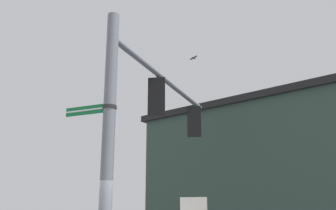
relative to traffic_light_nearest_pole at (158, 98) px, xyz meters
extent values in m
cylinder|color=slate|center=(-0.64, -2.74, -1.94)|extent=(0.31, 0.31, 6.77)
cylinder|color=slate|center=(0.16, 0.67, 0.78)|extent=(1.76, 6.86, 0.17)
cylinder|color=black|center=(0.00, -0.02, 0.61)|extent=(0.08, 0.08, 0.18)
cube|color=#194723|center=(0.00, -0.02, -0.01)|extent=(0.36, 0.30, 1.05)
sphere|color=#590F0F|center=(0.00, 0.17, 0.34)|extent=(0.22, 0.22, 0.22)
cube|color=#194723|center=(0.00, 0.19, 0.44)|extent=(0.24, 0.20, 0.03)
sphere|color=yellow|center=(0.00, 0.17, -0.01)|extent=(0.22, 0.22, 0.22)
cube|color=#194723|center=(0.00, 0.19, 0.09)|extent=(0.24, 0.20, 0.03)
sphere|color=#0F4C19|center=(0.00, 0.17, -0.36)|extent=(0.22, 0.22, 0.22)
cube|color=#194723|center=(0.00, 0.19, -0.26)|extent=(0.24, 0.20, 0.03)
cube|color=black|center=(0.00, -0.19, -0.01)|extent=(0.54, 0.03, 1.22)
cylinder|color=black|center=(0.80, 3.41, 0.61)|extent=(0.08, 0.08, 0.18)
cube|color=#194723|center=(0.80, 3.41, -0.01)|extent=(0.36, 0.30, 1.05)
sphere|color=#590F0F|center=(0.80, 3.60, 0.34)|extent=(0.22, 0.22, 0.22)
cube|color=#194723|center=(0.80, 3.62, 0.44)|extent=(0.24, 0.20, 0.03)
sphere|color=yellow|center=(0.80, 3.60, -0.01)|extent=(0.22, 0.22, 0.22)
cube|color=#194723|center=(0.80, 3.62, 0.09)|extent=(0.24, 0.20, 0.03)
sphere|color=#0F4C19|center=(0.80, 3.60, -0.36)|extent=(0.22, 0.22, 0.22)
cube|color=#194723|center=(0.80, 3.62, -0.26)|extent=(0.24, 0.20, 0.03)
cube|color=black|center=(0.80, 3.24, -0.01)|extent=(0.54, 0.03, 1.22)
cube|color=#147238|center=(-1.34, -2.57, -1.06)|extent=(1.07, 0.28, 0.22)
cube|color=white|center=(-1.34, -2.59, -1.06)|extent=(1.07, 0.26, 0.04)
cylinder|color=#262626|center=(-0.64, -2.74, -1.06)|extent=(0.35, 0.35, 0.08)
ellipsoid|color=#4C4742|center=(0.85, 3.02, 2.56)|extent=(0.19, 0.22, 0.07)
cube|color=#4C4742|center=(0.87, 3.01, 2.57)|extent=(0.30, 0.25, 0.07)
cube|color=#4C4742|center=(0.83, 3.04, 2.57)|extent=(0.30, 0.25, 0.05)
cube|color=#33473D|center=(5.33, 7.75, -2.08)|extent=(14.78, 12.94, 6.48)
cube|color=#193F1E|center=(7.38, 11.36, -1.76)|extent=(10.37, 6.48, 0.30)
cube|color=black|center=(5.33, 7.75, 1.31)|extent=(15.38, 13.46, 0.30)
sphere|color=#387533|center=(5.87, 7.63, -0.68)|extent=(3.44, 3.44, 3.44)
camera|label=1|loc=(2.31, -11.57, -3.71)|focal=42.32mm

